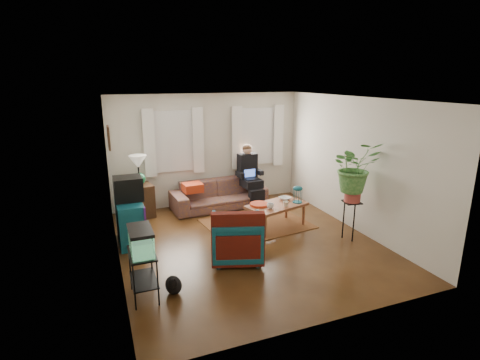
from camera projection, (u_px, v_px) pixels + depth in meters
name	position (u px, v px, depth m)	size (l,w,h in m)	color
floor	(248.00, 243.00, 6.89)	(4.50, 5.00, 0.01)	#4F2B14
ceiling	(249.00, 99.00, 6.20)	(4.50, 5.00, 0.01)	white
wall_back	(208.00, 150.00, 8.79)	(4.50, 0.01, 2.60)	silver
wall_front	(331.00, 226.00, 4.29)	(4.50, 0.01, 2.60)	silver
wall_left	(113.00, 188.00, 5.76)	(0.01, 5.00, 2.60)	silver
wall_right	(354.00, 164.00, 7.33)	(0.01, 5.00, 2.60)	silver
window_left	(174.00, 141.00, 8.43)	(1.08, 0.04, 1.38)	white
window_right	(257.00, 136.00, 9.14)	(1.08, 0.04, 1.38)	white
curtains_left	(174.00, 142.00, 8.35)	(1.36, 0.06, 1.50)	white
curtains_right	(258.00, 137.00, 9.07)	(1.36, 0.06, 1.50)	white
picture_frame	(109.00, 138.00, 6.36)	(0.04, 0.32, 0.40)	#3D2616
area_rug	(256.00, 224.00, 7.77)	(2.00, 1.60, 0.01)	brown
sofa	(219.00, 190.00, 8.66)	(2.17, 0.86, 0.85)	brown
seated_person	(249.00, 177.00, 8.92)	(0.54, 0.67, 1.30)	black
side_table	(141.00, 201.00, 8.10)	(0.49, 0.49, 0.72)	#3A1D15
table_lamp	(139.00, 171.00, 7.93)	(0.37, 0.37, 0.66)	white
dresser	(130.00, 222.00, 6.81)	(0.44, 0.89, 0.80)	#125171
crt_tv	(128.00, 188.00, 6.73)	(0.49, 0.44, 0.43)	black
aquarium_stand	(144.00, 275.00, 5.10)	(0.34, 0.60, 0.67)	black
aquarium	(141.00, 240.00, 4.97)	(0.30, 0.55, 0.35)	#7FD899
black_cat	(173.00, 283.00, 5.25)	(0.23, 0.35, 0.30)	black
armchair	(237.00, 236.00, 6.18)	(0.81, 0.76, 0.83)	#106465
serape_throw	(238.00, 234.00, 5.83)	(0.84, 0.19, 0.69)	#9E0A0A
coffee_table	(276.00, 216.00, 7.54)	(1.20, 0.65, 0.50)	brown
cup_a	(270.00, 206.00, 7.21)	(0.13, 0.13, 0.11)	white
cup_b	(286.00, 204.00, 7.34)	(0.11, 0.11, 0.10)	beige
bowl	(285.00, 198.00, 7.74)	(0.23, 0.23, 0.06)	white
snack_tray	(259.00, 204.00, 7.40)	(0.37, 0.37, 0.04)	#B21414
birdcage	(298.00, 194.00, 7.54)	(0.20, 0.20, 0.35)	#115B6B
plant_stand	(350.00, 220.00, 6.97)	(0.31, 0.31, 0.74)	black
potted_plant	(354.00, 175.00, 6.74)	(0.84, 0.73, 0.94)	#599947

